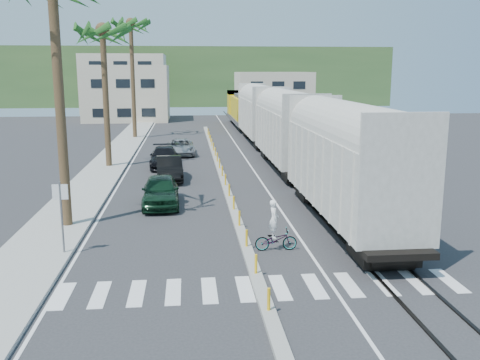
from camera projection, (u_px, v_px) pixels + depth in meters
name	position (u px, v px, depth m)	size (l,w,h in m)	color
ground	(252.00, 267.00, 20.01)	(140.00, 140.00, 0.00)	#28282B
sidewalk	(112.00, 160.00, 43.54)	(3.00, 90.00, 0.15)	gray
rails	(270.00, 153.00, 47.78)	(1.56, 100.00, 0.06)	black
median	(220.00, 169.00, 39.45)	(0.45, 60.00, 0.85)	gray
crosswalk	(260.00, 288.00, 18.06)	(14.00, 2.20, 0.01)	silver
lane_markings	(190.00, 160.00, 44.17)	(9.42, 90.00, 0.01)	silver
freight_train	(274.00, 123.00, 44.98)	(3.00, 60.94, 5.85)	#A5A297
palm_trees	(106.00, 21.00, 39.19)	(3.50, 37.20, 13.75)	brown
street_sign	(61.00, 208.00, 20.86)	(0.60, 0.08, 3.00)	slate
buildings	(162.00, 88.00, 88.37)	(38.00, 27.00, 10.00)	#C1B299
hillside	(197.00, 76.00, 116.29)	(80.00, 20.00, 12.00)	#385628
car_lead	(161.00, 191.00, 29.00)	(2.09, 4.91, 1.65)	black
car_second	(169.00, 168.00, 35.83)	(1.97, 4.87, 1.57)	black
car_third	(164.00, 157.00, 40.65)	(2.30, 5.32, 1.53)	black
car_rear	(181.00, 147.00, 46.63)	(2.49, 4.99, 1.36)	#9B9EA0
cyclist	(275.00, 234.00, 21.76)	(0.69, 1.72, 2.12)	#9EA0A5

